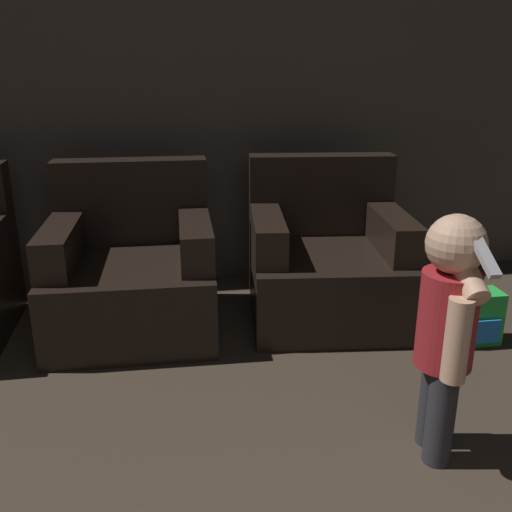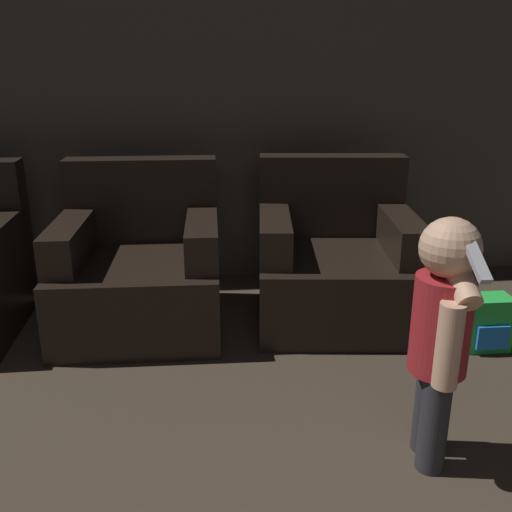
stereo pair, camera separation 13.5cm
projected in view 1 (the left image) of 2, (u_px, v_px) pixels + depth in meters
The scene contains 5 objects.
wall_back at pixel (194, 71), 3.38m from camera, with size 8.40×0.05×2.60m.
armchair_middle at pixel (133, 272), 3.01m from camera, with size 0.84×0.85×0.85m.
armchair_right at pixel (327, 262), 3.16m from camera, with size 0.91×0.92×0.85m.
person_toddler at pixel (448, 321), 1.91m from camera, with size 0.20×0.35×0.89m.
toy_backpack at pixel (477, 317), 2.86m from camera, with size 0.22×0.17×0.27m.
Camera 1 is at (-0.17, 0.93, 1.35)m, focal length 40.00 mm.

